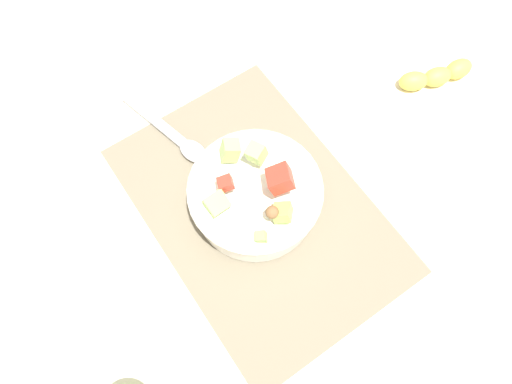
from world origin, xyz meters
The scene contains 5 objects.
ground_plane centered at (0.00, 0.00, 0.00)m, with size 2.40×2.40×0.00m, color silver.
placemat centered at (0.00, 0.00, 0.00)m, with size 0.50×0.34×0.01m, color #756B56.
salad_bowl centered at (-0.01, 0.00, 0.05)m, with size 0.22×0.22×0.13m.
serving_spoon centered at (-0.19, -0.04, 0.01)m, with size 0.21×0.08×0.01m.
banana_whole centered at (-0.03, 0.43, 0.02)m, with size 0.08×0.15×0.04m.
Camera 1 is at (0.26, -0.18, 0.78)m, focal length 35.04 mm.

